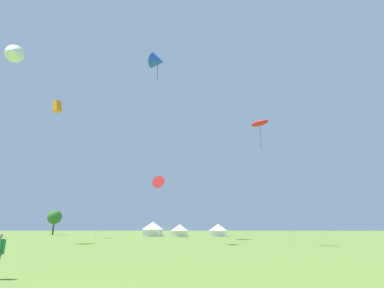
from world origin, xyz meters
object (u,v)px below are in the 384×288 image
(kite_white_delta, at_px, (13,52))
(kite_red_parafoil, at_px, (260,124))
(festival_tent_center, at_px, (153,228))
(tree_distant_left, at_px, (55,217))
(festival_tent_left, at_px, (218,229))
(kite_orange_box, at_px, (57,107))
(kite_red_delta, at_px, (160,184))
(kite_blue_delta, at_px, (158,61))
(festival_tent_right, at_px, (180,230))

(kite_white_delta, xyz_separation_m, kite_red_parafoil, (34.16, -1.00, -12.17))
(festival_tent_center, xyz_separation_m, tree_distant_left, (-30.14, 10.77, 2.96))
(kite_red_parafoil, xyz_separation_m, festival_tent_left, (-4.62, 37.24, -12.65))
(kite_white_delta, height_order, festival_tent_center, kite_white_delta)
(kite_white_delta, distance_m, festival_tent_center, 46.00)
(kite_orange_box, bearing_deg, kite_red_delta, 23.21)
(kite_orange_box, xyz_separation_m, kite_red_delta, (20.99, 9.00, -15.36))
(kite_blue_delta, xyz_separation_m, kite_white_delta, (-18.07, -15.22, -7.06))
(kite_orange_box, relative_size, kite_blue_delta, 0.80)
(kite_white_delta, height_order, festival_tent_right, kite_white_delta)
(kite_orange_box, distance_m, festival_tent_right, 38.68)
(kite_red_delta, distance_m, kite_white_delta, 37.17)
(festival_tent_center, distance_m, festival_tent_left, 15.39)
(kite_orange_box, distance_m, festival_tent_center, 34.70)
(festival_tent_right, bearing_deg, kite_white_delta, -119.54)
(festival_tent_right, bearing_deg, festival_tent_center, 180.00)
(kite_red_parafoil, height_order, festival_tent_left, kite_red_parafoil)
(festival_tent_center, height_order, festival_tent_right, festival_tent_center)
(festival_tent_center, bearing_deg, kite_red_delta, -69.09)
(kite_orange_box, bearing_deg, kite_white_delta, -78.21)
(festival_tent_right, xyz_separation_m, tree_distant_left, (-36.52, 10.77, 3.29))
(festival_tent_left, distance_m, tree_distant_left, 46.90)
(kite_blue_delta, xyz_separation_m, festival_tent_left, (11.48, 21.01, -31.88))
(kite_orange_box, bearing_deg, kite_red_parafoil, -29.35)
(kite_orange_box, xyz_separation_m, festival_tent_center, (18.47, 15.60, -24.89))
(kite_blue_delta, xyz_separation_m, tree_distant_left, (-34.05, 31.79, -28.64))
(kite_red_parafoil, bearing_deg, tree_distant_left, 136.25)
(kite_red_delta, bearing_deg, kite_white_delta, -119.38)
(kite_orange_box, relative_size, festival_tent_left, 6.57)
(kite_blue_delta, height_order, festival_tent_center, kite_blue_delta)
(kite_blue_delta, distance_m, festival_tent_center, 38.15)
(kite_red_parafoil, xyz_separation_m, tree_distant_left, (-50.14, 48.01, -9.40))
(kite_orange_box, relative_size, kite_red_delta, 2.16)
(kite_orange_box, relative_size, festival_tent_right, 6.74)
(kite_white_delta, distance_m, kite_red_parafoil, 36.28)
(kite_orange_box, distance_m, kite_white_delta, 21.08)
(festival_tent_center, distance_m, tree_distant_left, 32.15)
(festival_tent_left, relative_size, tree_distant_left, 0.63)
(kite_red_parafoil, relative_size, festival_tent_left, 3.42)
(kite_white_delta, distance_m, festival_tent_right, 48.50)
(kite_white_delta, bearing_deg, kite_red_delta, 60.62)
(kite_orange_box, distance_m, kite_blue_delta, 23.98)
(kite_orange_box, bearing_deg, tree_distant_left, 113.87)
(kite_white_delta, height_order, festival_tent_left, kite_white_delta)
(kite_orange_box, distance_m, kite_red_parafoil, 45.88)
(kite_blue_delta, height_order, kite_red_delta, kite_blue_delta)
(kite_white_delta, height_order, tree_distant_left, kite_white_delta)
(festival_tent_center, height_order, festival_tent_left, festival_tent_center)
(kite_red_parafoil, bearing_deg, festival_tent_left, 97.07)
(festival_tent_center, relative_size, tree_distant_left, 0.75)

